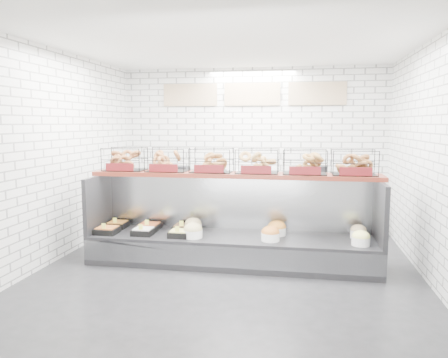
# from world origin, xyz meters

# --- Properties ---
(ground) EXTENTS (5.50, 5.50, 0.00)m
(ground) POSITION_xyz_m (0.00, 0.00, 0.00)
(ground) COLOR black
(ground) RESTS_ON ground
(room_shell) EXTENTS (5.02, 5.51, 3.01)m
(room_shell) POSITION_xyz_m (0.00, 0.60, 2.06)
(room_shell) COLOR silver
(room_shell) RESTS_ON ground
(display_case) EXTENTS (4.00, 0.90, 1.20)m
(display_case) POSITION_xyz_m (-0.01, 0.34, 0.33)
(display_case) COLOR black
(display_case) RESTS_ON ground
(bagel_shelf) EXTENTS (4.10, 0.50, 0.40)m
(bagel_shelf) POSITION_xyz_m (0.00, 0.52, 1.39)
(bagel_shelf) COLOR #521911
(bagel_shelf) RESTS_ON display_case
(prep_counter) EXTENTS (4.00, 0.60, 1.20)m
(prep_counter) POSITION_xyz_m (-0.00, 2.43, 0.47)
(prep_counter) COLOR #93969B
(prep_counter) RESTS_ON ground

